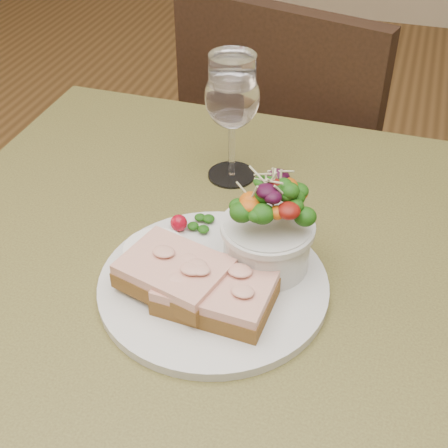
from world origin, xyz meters
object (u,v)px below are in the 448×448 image
(chair_far, at_px, (298,229))
(sandwich_front, at_px, (217,291))
(cafe_table, at_px, (210,322))
(salad_bowl, at_px, (268,225))
(dinner_plate, at_px, (213,285))
(ramekin, at_px, (156,257))
(wine_glass, at_px, (232,101))
(sandwich_back, at_px, (175,273))

(chair_far, relative_size, sandwich_front, 6.91)
(cafe_table, xyz_separation_m, salad_bowl, (0.07, 0.01, 0.17))
(cafe_table, relative_size, chair_far, 0.89)
(cafe_table, distance_m, dinner_plate, 0.11)
(dinner_plate, height_order, sandwich_front, sandwich_front)
(salad_bowl, bearing_deg, ramekin, -157.74)
(chair_far, distance_m, wine_glass, 0.75)
(chair_far, distance_m, salad_bowl, 0.85)
(sandwich_back, bearing_deg, cafe_table, 86.55)
(cafe_table, height_order, chair_far, chair_far)
(chair_far, height_order, salad_bowl, chair_far)
(ramekin, relative_size, wine_glass, 0.39)
(cafe_table, distance_m, sandwich_front, 0.15)
(dinner_plate, relative_size, ramekin, 3.97)
(salad_bowl, distance_m, wine_glass, 0.22)
(ramekin, bearing_deg, chair_far, 85.43)
(dinner_plate, bearing_deg, cafe_table, 116.68)
(cafe_table, relative_size, sandwich_back, 5.88)
(sandwich_front, height_order, wine_glass, wine_glass)
(dinner_plate, height_order, wine_glass, wine_glass)
(dinner_plate, xyz_separation_m, wine_glass, (-0.05, 0.24, 0.12))
(sandwich_front, xyz_separation_m, sandwich_back, (-0.05, 0.01, 0.01))
(wine_glass, bearing_deg, ramekin, -95.45)
(wine_glass, bearing_deg, chair_far, 85.87)
(sandwich_back, xyz_separation_m, wine_glass, (-0.01, 0.26, 0.09))
(cafe_table, xyz_separation_m, wine_glass, (-0.03, 0.20, 0.22))
(cafe_table, relative_size, ramekin, 11.72)
(sandwich_back, distance_m, salad_bowl, 0.12)
(chair_far, bearing_deg, wine_glass, 100.73)
(ramekin, xyz_separation_m, salad_bowl, (0.12, 0.05, 0.04))
(chair_far, xyz_separation_m, sandwich_front, (0.03, -0.74, 0.49))
(chair_far, height_order, sandwich_back, chair_far)
(dinner_plate, bearing_deg, sandwich_back, -146.87)
(ramekin, height_order, salad_bowl, salad_bowl)
(sandwich_front, xyz_separation_m, wine_glass, (-0.06, 0.27, 0.09))
(cafe_table, height_order, salad_bowl, salad_bowl)
(cafe_table, relative_size, salad_bowl, 6.30)
(cafe_table, bearing_deg, wine_glass, 98.74)
(cafe_table, xyz_separation_m, ramekin, (-0.05, -0.04, 0.13))
(chair_far, height_order, ramekin, chair_far)
(cafe_table, xyz_separation_m, dinner_plate, (0.02, -0.04, 0.11))
(chair_far, height_order, dinner_plate, chair_far)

